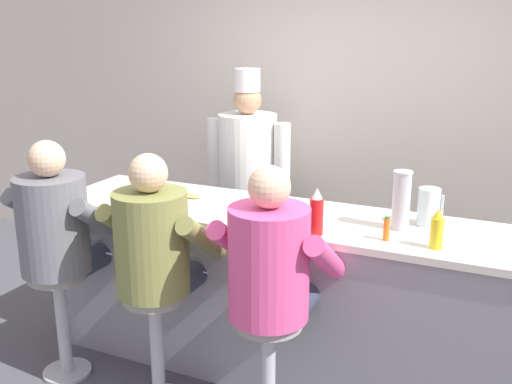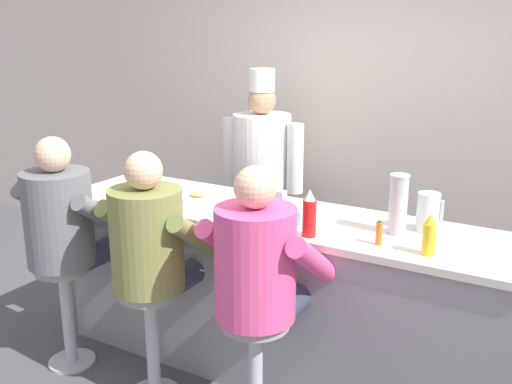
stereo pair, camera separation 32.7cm
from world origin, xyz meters
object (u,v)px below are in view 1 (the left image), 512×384
at_px(ketchup_bottle_red, 317,213).
at_px(cup_stack_steel, 401,200).
at_px(coffee_mug_white, 151,202).
at_px(diner_seated_pink, 271,271).
at_px(mustard_bottle_yellow, 437,230).
at_px(diner_seated_olive, 156,250).
at_px(cereal_bowl, 290,218).
at_px(breakfast_plate, 193,199).
at_px(hot_sauce_bottle_orange, 386,229).
at_px(diner_seated_grey, 58,231).
at_px(napkin_dispenser_chrome, 277,201).
at_px(cook_in_whites_near, 248,173).
at_px(water_pitcher_clear, 429,207).

distance_m(ketchup_bottle_red, cup_stack_steel, 0.47).
bearing_deg(ketchup_bottle_red, coffee_mug_white, 178.67).
bearing_deg(cup_stack_steel, diner_seated_pink, -130.01).
relative_size(mustard_bottle_yellow, diner_seated_olive, 0.14).
bearing_deg(cereal_bowl, ketchup_bottle_red, -32.91).
height_order(breakfast_plate, cup_stack_steel, cup_stack_steel).
bearing_deg(hot_sauce_bottle_orange, coffee_mug_white, -178.40).
distance_m(cup_stack_steel, diner_seated_grey, 1.96).
bearing_deg(napkin_dispenser_chrome, diner_seated_pink, -69.70).
distance_m(diner_seated_grey, diner_seated_pink, 1.36).
bearing_deg(napkin_dispenser_chrome, ketchup_bottle_red, -37.77).
distance_m(ketchup_bottle_red, cook_in_whites_near, 1.56).
xyz_separation_m(diner_seated_grey, diner_seated_olive, (0.68, -0.00, -0.01)).
xyz_separation_m(diner_seated_pink, cook_in_whites_near, (-0.86, 1.53, 0.05)).
xyz_separation_m(mustard_bottle_yellow, napkin_dispenser_chrome, (-0.93, 0.20, -0.03)).
distance_m(cup_stack_steel, cook_in_whites_near, 1.66).
bearing_deg(cereal_bowl, diner_seated_grey, -160.60).
distance_m(hot_sauce_bottle_orange, diner_seated_pink, 0.63).
relative_size(ketchup_bottle_red, hot_sauce_bottle_orange, 2.00).
relative_size(mustard_bottle_yellow, cook_in_whites_near, 0.12).
height_order(mustard_bottle_yellow, diner_seated_pink, diner_seated_pink).
bearing_deg(ketchup_bottle_red, napkin_dispenser_chrome, 142.23).
xyz_separation_m(breakfast_plate, cereal_bowl, (0.71, -0.14, 0.01)).
relative_size(ketchup_bottle_red, cook_in_whites_near, 0.14).
xyz_separation_m(napkin_dispenser_chrome, diner_seated_grey, (-1.14, -0.58, -0.17)).
distance_m(cereal_bowl, cook_in_whites_near, 1.33).
relative_size(mustard_bottle_yellow, cereal_bowl, 1.35).
bearing_deg(ketchup_bottle_red, diner_seated_grey, -167.63).
relative_size(mustard_bottle_yellow, cup_stack_steel, 0.65).
bearing_deg(hot_sauce_bottle_orange, cup_stack_steel, 82.55).
bearing_deg(diner_seated_pink, breakfast_plate, 143.28).
xyz_separation_m(water_pitcher_clear, diner_seated_pink, (-0.62, -0.72, -0.21)).
bearing_deg(cereal_bowl, coffee_mug_white, -173.21).
xyz_separation_m(water_pitcher_clear, cereal_bowl, (-0.70, -0.27, -0.08)).
bearing_deg(diner_seated_olive, cereal_bowl, 36.97).
bearing_deg(breakfast_plate, cereal_bowl, -10.97).
bearing_deg(mustard_bottle_yellow, diner_seated_grey, -169.67).
bearing_deg(diner_seated_pink, ketchup_bottle_red, 70.40).
xyz_separation_m(mustard_bottle_yellow, water_pitcher_clear, (-0.10, 0.34, 0.01)).
xyz_separation_m(cup_stack_steel, cook_in_whites_near, (-1.35, 0.94, -0.21)).
relative_size(cup_stack_steel, cook_in_whites_near, 0.18).
distance_m(breakfast_plate, cook_in_whites_near, 0.95).
xyz_separation_m(water_pitcher_clear, napkin_dispenser_chrome, (-0.84, -0.14, -0.03)).
bearing_deg(diner_seated_grey, diner_seated_olive, -0.06).
xyz_separation_m(coffee_mug_white, diner_seated_pink, (0.94, -0.35, -0.14)).
relative_size(diner_seated_grey, diner_seated_pink, 1.01).
relative_size(ketchup_bottle_red, mustard_bottle_yellow, 1.22).
distance_m(water_pitcher_clear, cook_in_whites_near, 1.69).
height_order(water_pitcher_clear, diner_seated_grey, diner_seated_grey).
relative_size(water_pitcher_clear, coffee_mug_white, 1.51).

